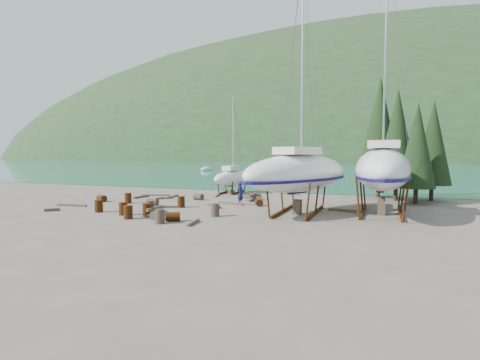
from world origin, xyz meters
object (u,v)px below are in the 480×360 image
(large_sailboat_near, at_px, (299,173))
(small_sailboat_shore, at_px, (232,178))
(large_sailboat_far, at_px, (382,169))
(worker, at_px, (241,193))

(large_sailboat_near, bearing_deg, small_sailboat_shore, 153.99)
(large_sailboat_near, xyz_separation_m, small_sailboat_shore, (-9.54, 10.78, -1.20))
(large_sailboat_near, height_order, large_sailboat_far, large_sailboat_far)
(small_sailboat_shore, relative_size, worker, 5.33)
(large_sailboat_far, xyz_separation_m, small_sailboat_shore, (-15.01, 8.82, -1.49))
(large_sailboat_far, distance_m, worker, 11.20)
(large_sailboat_near, distance_m, large_sailboat_far, 5.82)
(small_sailboat_shore, xyz_separation_m, worker, (4.07, -8.05, -0.73))
(small_sailboat_shore, distance_m, worker, 9.05)
(large_sailboat_far, distance_m, small_sailboat_shore, 17.47)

